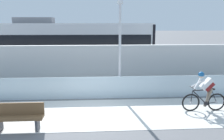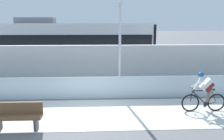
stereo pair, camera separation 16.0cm
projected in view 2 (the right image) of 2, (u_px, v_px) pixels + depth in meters
The scene contains 10 objects.
ground_plane at pixel (90, 113), 9.22m from camera, with size 200.00×200.00×0.00m, color slate.
bike_path_deck at pixel (90, 113), 9.22m from camera, with size 32.00×3.20×0.01m, color silver.
glass_parapet at pixel (92, 88), 10.93m from camera, with size 32.00×0.05×1.04m, color silver.
concrete_barrier_wall at pixel (93, 67), 12.57m from camera, with size 32.00×0.36×2.32m, color silver.
tram_rail_near at pixel (94, 78), 15.23m from camera, with size 32.00×0.08×0.01m, color #595654.
tram_rail_far at pixel (95, 73), 16.64m from camera, with size 32.00×0.08×0.01m, color #595654.
tram at pixel (68, 47), 15.48m from camera, with size 11.06×2.54×3.81m.
cyclist_on_bike at pixel (204, 92), 9.28m from camera, with size 1.77×0.58×1.61m.
lamp_post_antenna at pixel (120, 27), 10.75m from camera, with size 0.28×0.28×5.20m.
bench at pixel (18, 116), 7.76m from camera, with size 1.60×0.45×0.89m.
Camera 2 is at (0.43, -8.75, 3.46)m, focal length 37.94 mm.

